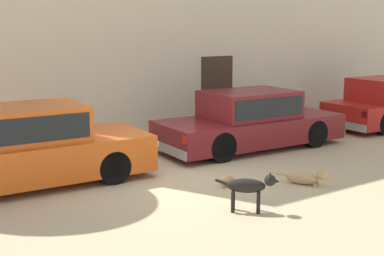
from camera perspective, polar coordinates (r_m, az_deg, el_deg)
name	(u,v)px	position (r m, az deg, el deg)	size (l,w,h in m)	color
ground_plane	(174,178)	(10.11, -2.05, -5.54)	(80.00, 80.00, 0.00)	tan
parked_sedan_nearest	(29,146)	(9.98, -17.65, -1.93)	(4.62, 1.96, 1.49)	#D15619
parked_sedan_second	(250,120)	(12.53, 6.48, 0.92)	(4.86, 1.98, 1.41)	maroon
stray_dog_spotted	(251,186)	(8.22, 6.53, -6.47)	(0.82, 0.72, 0.66)	black
stray_dog_tan	(307,177)	(9.85, 12.67, -5.34)	(0.60, 0.92, 0.38)	tan
stray_cat	(228,181)	(9.63, 3.97, -5.91)	(0.55, 0.41, 0.17)	#B77F3D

